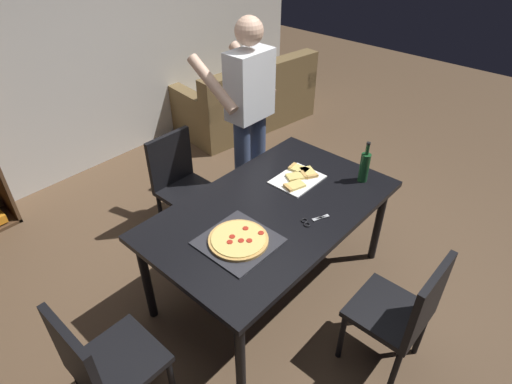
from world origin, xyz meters
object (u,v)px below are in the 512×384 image
object	(u,v)px
chair_near_camera	(404,310)
kitchen_scissors	(311,221)
chair_far_side	(180,180)
couch	(248,102)
pepperoni_pizza_on_tray	(238,240)
chair_left_end	(102,363)
person_serving_pizza	(248,111)
wine_bottle	(364,166)
dining_table	(272,214)

from	to	relation	value
chair_near_camera	kitchen_scissors	distance (m)	0.76
chair_far_side	couch	world-z (taller)	chair_far_side
chair_far_side	pepperoni_pizza_on_tray	xyz separation A→B (m)	(-0.41, -1.07, 0.25)
chair_left_end	couch	world-z (taller)	chair_left_end
person_serving_pizza	chair_near_camera	bearing A→B (deg)	-108.84
chair_left_end	wine_bottle	size ratio (longest dim) A/B	2.85
couch	wine_bottle	xyz separation A→B (m)	(-1.21, -2.27, 0.57)
chair_far_side	kitchen_scissors	world-z (taller)	chair_far_side
dining_table	chair_near_camera	size ratio (longest dim) A/B	1.92
wine_bottle	kitchen_scissors	bearing A→B (deg)	-179.97
couch	person_serving_pizza	world-z (taller)	person_serving_pizza
chair_left_end	couch	distance (m)	3.81
chair_far_side	kitchen_scissors	xyz separation A→B (m)	(0.05, -1.29, 0.24)
chair_left_end	pepperoni_pizza_on_tray	world-z (taller)	chair_left_end
dining_table	chair_left_end	distance (m)	1.36
chair_near_camera	kitchen_scissors	bearing A→B (deg)	86.09
chair_far_side	couch	size ratio (longest dim) A/B	0.50
person_serving_pizza	chair_far_side	bearing A→B (deg)	160.12
chair_near_camera	chair_far_side	xyz separation A→B (m)	(0.00, 2.00, 0.00)
dining_table	chair_far_side	xyz separation A→B (m)	(0.00, 1.00, -0.17)
dining_table	kitchen_scissors	distance (m)	0.30
chair_near_camera	couch	distance (m)	3.54
dining_table	chair_left_end	bearing A→B (deg)	180.00
couch	chair_near_camera	bearing A→B (deg)	-122.33
person_serving_pizza	wine_bottle	world-z (taller)	person_serving_pizza
person_serving_pizza	kitchen_scissors	world-z (taller)	person_serving_pizza
chair_near_camera	person_serving_pizza	bearing A→B (deg)	71.16
chair_near_camera	chair_left_end	bearing A→B (deg)	143.42
chair_left_end	couch	size ratio (longest dim) A/B	0.50
chair_near_camera	kitchen_scissors	xyz separation A→B (m)	(0.05, 0.72, 0.24)
person_serving_pizza	kitchen_scissors	xyz separation A→B (m)	(-0.56, -1.07, -0.24)
dining_table	person_serving_pizza	world-z (taller)	person_serving_pizza
kitchen_scissors	pepperoni_pizza_on_tray	bearing A→B (deg)	154.99
chair_far_side	pepperoni_pizza_on_tray	bearing A→B (deg)	-110.72
kitchen_scissors	person_serving_pizza	bearing A→B (deg)	62.31
person_serving_pizza	kitchen_scissors	size ratio (longest dim) A/B	8.88
dining_table	chair_near_camera	xyz separation A→B (m)	(-0.00, -1.00, -0.17)
chair_far_side	wine_bottle	bearing A→B (deg)	-62.01
dining_table	couch	distance (m)	2.77
chair_near_camera	couch	xyz separation A→B (m)	(1.89, 2.99, -0.21)
chair_left_end	kitchen_scissors	bearing A→B (deg)	-11.51
pepperoni_pizza_on_tray	kitchen_scissors	size ratio (longest dim) A/B	2.16
chair_near_camera	chair_far_side	world-z (taller)	same
dining_table	pepperoni_pizza_on_tray	world-z (taller)	pepperoni_pizza_on_tray
chair_far_side	pepperoni_pizza_on_tray	distance (m)	1.18
chair_near_camera	pepperoni_pizza_on_tray	bearing A→B (deg)	113.61
chair_far_side	kitchen_scissors	distance (m)	1.31
chair_near_camera	chair_left_end	size ratio (longest dim) A/B	1.00
person_serving_pizza	pepperoni_pizza_on_tray	distance (m)	1.35
dining_table	couch	size ratio (longest dim) A/B	0.96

